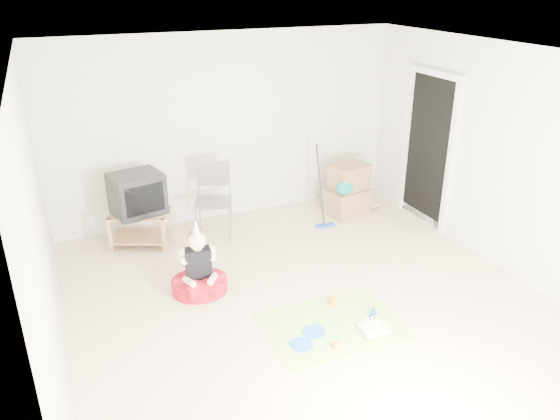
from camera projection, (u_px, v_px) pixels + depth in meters
name	position (u px, v px, depth m)	size (l,w,h in m)	color
ground	(303.00, 296.00, 6.03)	(5.00, 5.00, 0.00)	beige
doorway_recess	(429.00, 151.00, 7.53)	(0.02, 0.90, 2.05)	black
tv_stand	(141.00, 226.00, 7.07)	(0.86, 0.72, 0.46)	#A07148
crt_tv	(137.00, 194.00, 6.89)	(0.61, 0.51, 0.53)	black
folding_chair	(213.00, 201.00, 7.22)	(0.60, 0.59, 1.04)	gray
cardboard_boxes	(347.00, 191.00, 7.97)	(0.67, 0.57, 0.75)	#946B47
floor_mop	(326.00, 209.00, 7.58)	(0.28, 0.37, 1.11)	#2340B0
book_pile	(369.00, 205.00, 8.31)	(0.19, 0.23, 0.07)	#216536
seated_woman	(199.00, 277.00, 6.04)	(0.70, 0.70, 0.88)	#B2101E
party_mat	(332.00, 326.00, 5.52)	(1.37, 1.00, 0.01)	#E63078
birthday_cake	(373.00, 330.00, 5.41)	(0.27, 0.22, 0.14)	silver
blue_plate_near	(314.00, 332.00, 5.42)	(0.23, 0.23, 0.01)	blue
blue_plate_far	(302.00, 344.00, 5.23)	(0.22, 0.22, 0.01)	blue
orange_cup_near	(334.00, 301.00, 5.86)	(0.08, 0.08, 0.09)	orange
orange_cup_far	(336.00, 345.00, 5.17)	(0.07, 0.07, 0.07)	orange
blue_party_hat	(374.00, 312.00, 5.61)	(0.10, 0.10, 0.15)	blue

